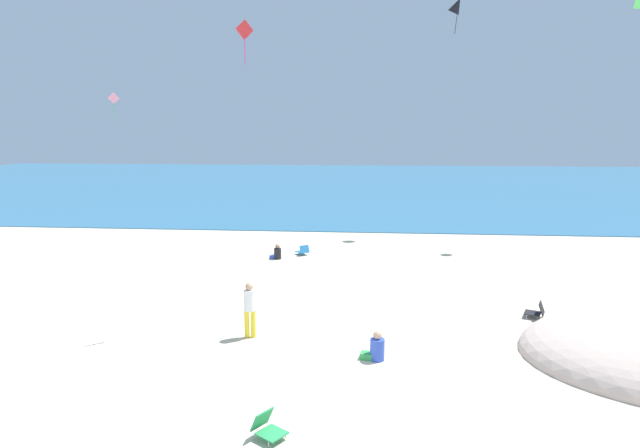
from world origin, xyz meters
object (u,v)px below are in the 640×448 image
object	(u,v)px
beach_chair_far_right	(303,251)
person_0	(277,253)
beach_chair_mid_beach	(267,427)
person_1	(376,349)
person_2	(250,306)
kite_pink	(114,99)
beach_chair_near_camera	(537,311)
kite_red	(245,32)
kite_black	(457,5)

from	to	relation	value
beach_chair_far_right	person_0	xyz separation A→B (m)	(-1.14, -0.92, 0.05)
beach_chair_far_right	beach_chair_mid_beach	size ratio (longest dim) A/B	0.99
person_0	beach_chair_far_right	bearing A→B (deg)	-112.94
person_1	person_2	size ratio (longest dim) A/B	0.49
person_1	kite_pink	size ratio (longest dim) A/B	0.68
beach_chair_far_right	kite_pink	world-z (taller)	kite_pink
beach_chair_near_camera	kite_red	xyz separation A→B (m)	(-9.36, -0.93, 8.79)
person_0	kite_red	distance (m)	12.14
beach_chair_far_right	beach_chair_mid_beach	distance (m)	16.20
beach_chair_near_camera	beach_chair_mid_beach	distance (m)	10.83
person_2	kite_black	size ratio (longest dim) A/B	0.82
person_1	kite_pink	bearing A→B (deg)	-34.16
kite_red	kite_black	distance (m)	18.72
beach_chair_mid_beach	person_2	world-z (taller)	person_2
beach_chair_mid_beach	person_0	size ratio (longest dim) A/B	1.11
beach_chair_mid_beach	person_1	world-z (taller)	person_1
person_1	kite_red	size ratio (longest dim) A/B	0.63
kite_pink	kite_black	distance (m)	19.44
kite_red	kite_pink	world-z (taller)	kite_red
beach_chair_near_camera	kite_red	bearing A→B (deg)	27.70
beach_chair_mid_beach	person_1	size ratio (longest dim) A/B	0.99
beach_chair_near_camera	person_2	size ratio (longest dim) A/B	0.45
beach_chair_near_camera	beach_chair_mid_beach	xyz separation A→B (m)	(-7.54, -7.78, -0.00)
beach_chair_far_right	beach_chair_near_camera	bearing A→B (deg)	-169.72
person_0	person_1	bearing A→B (deg)	140.41
beach_chair_far_right	kite_red	size ratio (longest dim) A/B	0.61
beach_chair_far_right	person_2	bearing A→B (deg)	142.50
beach_chair_mid_beach	kite_red	distance (m)	11.29
person_0	person_2	xyz separation A→B (m)	(0.86, -9.94, 0.71)
person_2	kite_red	size ratio (longest dim) A/B	1.29
kite_black	kite_pink	bearing A→B (deg)	-163.17
kite_black	person_2	bearing A→B (deg)	-115.00
kite_pink	person_2	bearing A→B (deg)	-51.99
kite_pink	kite_black	bearing A→B (deg)	16.83
beach_chair_mid_beach	kite_black	world-z (taller)	kite_black
beach_chair_far_right	person_0	world-z (taller)	person_0
person_0	kite_pink	world-z (taller)	kite_pink
beach_chair_far_right	person_1	xyz separation A→B (m)	(3.45, -12.15, 0.09)
kite_black	beach_chair_mid_beach	bearing A→B (deg)	-106.37
beach_chair_near_camera	person_1	distance (m)	6.52
beach_chair_mid_beach	kite_pink	distance (m)	22.10
person_2	kite_red	distance (m)	8.21
beach_chair_far_right	person_1	distance (m)	12.63
kite_red	kite_pink	xyz separation A→B (m)	(-9.31, 10.75, -1.38)
beach_chair_mid_beach	kite_pink	xyz separation A→B (m)	(-11.12, 17.60, 7.41)
beach_chair_near_camera	beach_chair_far_right	bearing A→B (deg)	-21.64
kite_pink	beach_chair_near_camera	bearing A→B (deg)	-27.76
beach_chair_far_right	kite_black	size ratio (longest dim) A/B	0.39
person_2	kite_pink	distance (m)	16.99
person_1	beach_chair_far_right	bearing A→B (deg)	-62.78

